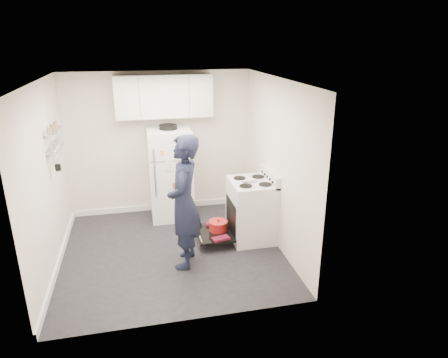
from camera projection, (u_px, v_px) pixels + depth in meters
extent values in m
cube|color=black|center=(172.00, 251.00, 5.99)|extent=(3.20, 3.20, 0.01)
cube|color=white|center=(163.00, 80.00, 5.15)|extent=(3.20, 3.20, 0.01)
cube|color=beige|center=(160.00, 144.00, 7.04)|extent=(3.20, 0.01, 2.50)
cube|color=beige|center=(182.00, 220.00, 4.10)|extent=(3.20, 0.01, 2.50)
cube|color=beige|center=(46.00, 180.00, 5.24)|extent=(0.01, 3.20, 2.50)
cube|color=beige|center=(277.00, 164.00, 5.90)|extent=(0.01, 3.20, 2.50)
cube|color=white|center=(60.00, 260.00, 5.65)|extent=(0.03, 3.20, 0.10)
cube|color=white|center=(163.00, 206.00, 7.43)|extent=(3.20, 0.03, 0.10)
cube|color=silver|center=(251.00, 211.00, 6.24)|extent=(0.65, 0.76, 0.92)
cube|color=black|center=(247.00, 215.00, 6.24)|extent=(0.53, 0.60, 0.52)
cube|color=orange|center=(263.00, 213.00, 6.30)|extent=(0.02, 0.56, 0.46)
cylinder|color=black|center=(250.00, 225.00, 6.31)|extent=(0.34, 0.34, 0.02)
cube|color=silver|center=(270.00, 176.00, 6.11)|extent=(0.08, 0.76, 0.18)
cube|color=silver|center=(252.00, 182.00, 6.08)|extent=(0.65, 0.76, 0.03)
cube|color=#B2B2B7|center=(250.00, 182.00, 6.01)|extent=(0.22, 0.03, 0.01)
cube|color=black|center=(214.00, 233.00, 6.22)|extent=(0.55, 0.70, 0.03)
cylinder|color=#B2B2B7|center=(198.00, 232.00, 6.15)|extent=(0.02, 0.66, 0.02)
cylinder|color=#B31C1B|center=(218.00, 226.00, 6.25)|extent=(0.29, 0.29, 0.13)
cylinder|color=#B31C1B|center=(218.00, 222.00, 6.22)|extent=(0.30, 0.30, 0.02)
sphere|color=#B31C1B|center=(218.00, 220.00, 6.21)|extent=(0.04, 0.04, 0.04)
cube|color=maroon|center=(221.00, 239.00, 5.97)|extent=(0.28, 0.19, 0.04)
cube|color=maroon|center=(214.00, 224.00, 6.43)|extent=(0.28, 0.18, 0.04)
cube|color=white|center=(170.00, 174.00, 6.90)|extent=(0.72, 0.70, 1.58)
cube|color=#4C4C4C|center=(172.00, 161.00, 6.46)|extent=(0.68, 0.01, 0.01)
cube|color=#B2B2B7|center=(154.00, 155.00, 6.35)|extent=(0.03, 0.03, 0.20)
cube|color=#B2B2B7|center=(155.00, 180.00, 6.49)|extent=(0.03, 0.03, 0.55)
cylinder|color=black|center=(168.00, 127.00, 6.62)|extent=(0.30, 0.30, 0.07)
cube|color=orange|center=(177.00, 148.00, 6.40)|extent=(0.07, 0.01, 0.07)
cube|color=#BC4B35|center=(176.00, 186.00, 6.61)|extent=(0.10, 0.01, 0.10)
cube|color=#2F8D31|center=(183.00, 174.00, 6.57)|extent=(0.09, 0.01, 0.12)
cube|color=#F89E3A|center=(162.00, 153.00, 6.37)|extent=(0.06, 0.01, 0.06)
cube|color=silver|center=(169.00, 166.00, 6.47)|extent=(0.12, 0.01, 0.16)
cube|color=silver|center=(164.00, 96.00, 6.62)|extent=(1.60, 0.33, 0.70)
cube|color=#B2B2B7|center=(53.00, 131.00, 5.53)|extent=(0.14, 0.60, 0.02)
cube|color=#B2B2B7|center=(55.00, 148.00, 5.61)|extent=(0.14, 0.60, 0.02)
cylinder|color=black|center=(58.00, 167.00, 5.53)|extent=(0.08, 0.08, 0.09)
imported|color=black|center=(184.00, 202.00, 5.36)|extent=(0.60, 0.77, 1.86)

